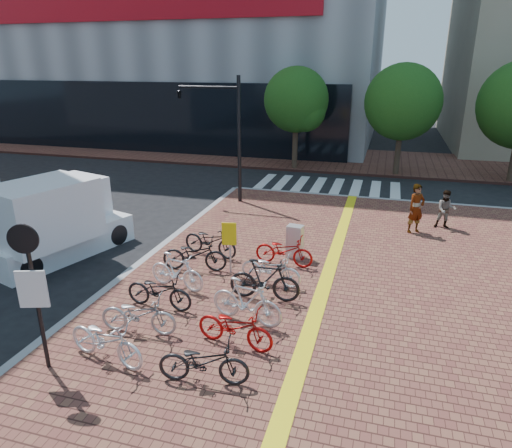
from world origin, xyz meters
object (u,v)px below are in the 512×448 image
(bike_7, at_px, (235,327))
(utility_box, at_px, (295,241))
(bike_8, at_px, (247,301))
(pedestrian_a, at_px, (416,209))
(bike_9, at_px, (264,280))
(traffic_light_pole, at_px, (211,116))
(bike_2, at_px, (159,291))
(bike_0, at_px, (106,340))
(bike_5, at_px, (210,241))
(bike_3, at_px, (177,271))
(bike_11, at_px, (284,250))
(pedestrian_b, at_px, (446,209))
(bike_6, at_px, (204,362))
(notice_sign, at_px, (32,281))
(bike_4, at_px, (195,254))
(yellow_sign, at_px, (230,238))
(box_truck, at_px, (54,219))
(bike_1, at_px, (138,314))
(bike_10, at_px, (271,269))

(bike_7, distance_m, utility_box, 5.33)
(bike_7, relative_size, bike_8, 0.97)
(bike_7, relative_size, pedestrian_a, 0.99)
(bike_9, bearing_deg, bike_8, 171.73)
(pedestrian_a, height_order, traffic_light_pole, traffic_light_pole)
(bike_2, xyz_separation_m, bike_8, (2.42, -0.06, 0.09))
(bike_0, distance_m, bike_5, 6.01)
(bike_3, relative_size, pedestrian_a, 0.94)
(bike_9, relative_size, bike_11, 1.03)
(bike_8, bearing_deg, traffic_light_pole, 36.31)
(bike_2, xyz_separation_m, pedestrian_a, (6.66, 7.81, 0.45))
(bike_5, bearing_deg, pedestrian_b, -46.19)
(bike_3, distance_m, bike_6, 4.25)
(pedestrian_b, xyz_separation_m, notice_sign, (-8.93, -11.60, 1.29))
(bike_4, relative_size, notice_sign, 0.62)
(pedestrian_b, distance_m, yellow_sign, 9.09)
(bike_4, bearing_deg, notice_sign, 158.38)
(bike_2, distance_m, bike_5, 3.61)
(bike_5, height_order, bike_9, bike_9)
(bike_3, bearing_deg, bike_8, -104.74)
(bike_0, bearing_deg, pedestrian_b, -24.10)
(yellow_sign, relative_size, box_truck, 0.32)
(yellow_sign, bearing_deg, bike_9, -42.81)
(bike_2, relative_size, utility_box, 1.69)
(utility_box, xyz_separation_m, traffic_light_pole, (-5.05, 5.69, 3.32))
(bike_9, bearing_deg, bike_4, 62.25)
(bike_3, relative_size, bike_7, 0.95)
(bike_3, bearing_deg, bike_2, -167.97)
(bike_11, bearing_deg, bike_0, 160.32)
(bike_11, distance_m, notice_sign, 7.63)
(bike_9, distance_m, utility_box, 3.07)
(bike_11, bearing_deg, pedestrian_b, -42.13)
(bike_4, distance_m, utility_box, 3.34)
(bike_1, height_order, bike_5, bike_5)
(bike_6, bearing_deg, bike_0, 78.78)
(bike_1, distance_m, pedestrian_b, 12.52)
(box_truck, bearing_deg, pedestrian_b, 25.42)
(bike_7, relative_size, traffic_light_pole, 0.33)
(bike_3, xyz_separation_m, bike_4, (-0.00, 1.27, -0.01))
(bike_8, bearing_deg, bike_0, 144.95)
(box_truck, bearing_deg, bike_11, 7.75)
(bike_7, relative_size, box_truck, 0.36)
(pedestrian_a, bearing_deg, bike_8, -154.72)
(bike_3, bearing_deg, bike_6, -136.52)
(bike_2, bearing_deg, utility_box, -30.60)
(bike_2, distance_m, bike_6, 3.35)
(bike_0, relative_size, bike_1, 1.07)
(bike_8, xyz_separation_m, pedestrian_a, (4.24, 7.87, 0.36))
(traffic_light_pole, bearing_deg, bike_11, -52.83)
(bike_9, relative_size, bike_10, 1.05)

